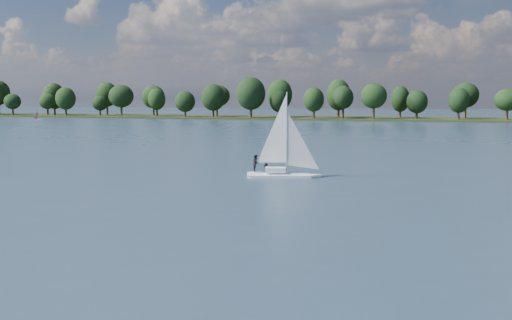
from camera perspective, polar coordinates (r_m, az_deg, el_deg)
The scene contains 5 objects.
ground at distance 113.77m, azimuth 14.66°, elevation 1.87°, with size 700.00×700.00×0.00m, color #233342.
far_shore at distance 225.58m, azimuth 15.84°, elevation 3.89°, with size 660.00×40.00×1.50m, color black.
sailboat at distance 59.05m, azimuth 2.36°, elevation 0.74°, with size 7.30×3.93×9.25m.
dinghy_pink at distance 226.76m, azimuth -20.98°, elevation 3.96°, with size 2.51×2.24×3.88m.
treeline at distance 223.13m, azimuth 10.18°, elevation 6.09°, with size 562.85×74.01×18.72m.
Camera 1 is at (4.47, -13.38, 8.20)m, focal length 40.00 mm.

